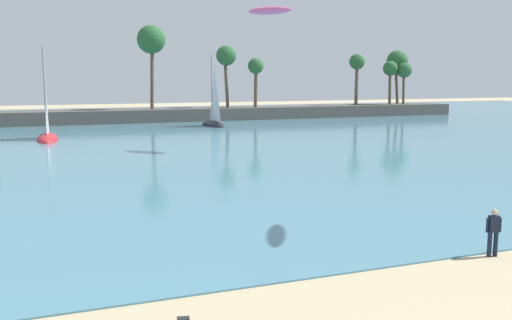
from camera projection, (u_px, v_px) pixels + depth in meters
name	position (u px, v px, depth m)	size (l,w,h in m)	color
sea	(108.00, 131.00, 64.78)	(220.00, 103.57, 0.06)	teal
palm_headland	(111.00, 104.00, 76.05)	(112.57, 6.00, 13.24)	#514C47
person_at_waterline	(493.00, 231.00, 19.13)	(0.53, 0.28, 1.67)	#141E33
sailboat_near_shore	(214.00, 119.00, 71.09)	(2.18, 6.70, 9.64)	black
sailboat_mid_bay	(47.00, 131.00, 54.91)	(2.32, 6.76, 9.67)	red
kite_aloft_drifting_left	(270.00, 11.00, 46.59)	(3.95, 1.34, 0.55)	#EA5693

